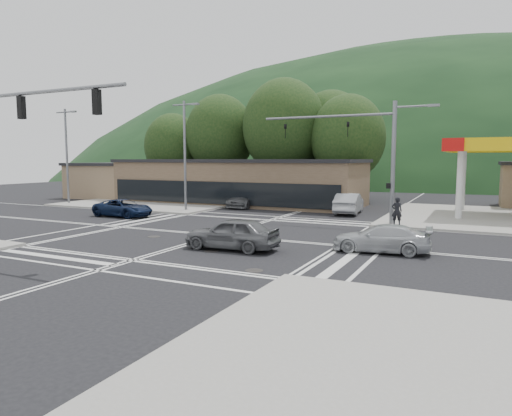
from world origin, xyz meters
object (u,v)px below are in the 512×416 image
at_px(car_queue_b, 323,199).
at_px(car_grey_center, 232,233).
at_px(car_queue_a, 349,203).
at_px(pedestrian, 397,211).
at_px(car_blue_west, 123,208).
at_px(car_northbound, 247,199).
at_px(car_silver_east, 381,238).

bearing_deg(car_queue_b, car_grey_center, 98.12).
bearing_deg(car_queue_a, pedestrian, 121.68).
distance_m(car_blue_west, car_grey_center, 15.36).
height_order(car_blue_west, pedestrian, pedestrian).
height_order(car_grey_center, pedestrian, pedestrian).
height_order(car_northbound, pedestrian, pedestrian).
bearing_deg(car_silver_east, car_grey_center, -74.73).
relative_size(car_queue_a, car_northbound, 0.95).
relative_size(car_blue_west, car_northbound, 0.90).
distance_m(car_silver_east, car_queue_b, 18.68).
bearing_deg(car_northbound, car_blue_west, -116.38).
bearing_deg(car_queue_a, car_northbound, -10.99).
bearing_deg(car_queue_b, car_blue_west, 48.41).
bearing_deg(car_blue_west, car_queue_a, -55.69).
height_order(car_grey_center, car_silver_east, car_grey_center).
distance_m(car_queue_a, car_queue_b, 3.95).
distance_m(car_grey_center, car_queue_b, 19.35).
relative_size(car_queue_b, car_northbound, 0.92).
bearing_deg(car_blue_west, car_queue_b, -42.70).
relative_size(car_grey_center, car_queue_a, 0.92).
relative_size(car_silver_east, car_queue_b, 0.92).
bearing_deg(pedestrian, car_grey_center, 42.62).
xyz_separation_m(car_queue_a, car_queue_b, (-2.99, 2.57, 0.00)).
relative_size(car_silver_east, pedestrian, 2.49).
bearing_deg(car_queue_b, car_northbound, 18.24).
relative_size(car_queue_a, car_queue_b, 1.03).
xyz_separation_m(car_queue_a, pedestrian, (4.64, -6.00, 0.23)).
bearing_deg(car_grey_center, pedestrian, 147.67).
bearing_deg(car_northbound, car_queue_b, 16.31).
height_order(car_blue_west, car_northbound, car_northbound).
height_order(car_blue_west, car_silver_east, car_blue_west).
relative_size(car_queue_b, pedestrian, 2.70).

